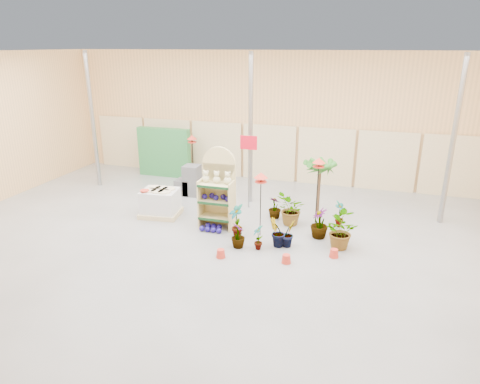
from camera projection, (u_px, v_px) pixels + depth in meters
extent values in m
cube|color=slate|center=(210.00, 251.00, 10.31)|extent=(15.00, 12.00, 0.10)
cube|color=white|center=(204.00, 51.00, 8.81)|extent=(15.00, 12.00, 0.10)
cube|color=tan|center=(271.00, 117.00, 15.01)|extent=(15.00, 0.10, 4.50)
cylinder|color=gray|center=(93.00, 121.00, 14.28)|extent=(0.14, 0.14, 4.50)
cylinder|color=gray|center=(453.00, 143.00, 11.15)|extent=(0.14, 0.14, 4.50)
cylinder|color=gray|center=(251.00, 130.00, 12.72)|extent=(0.14, 0.14, 4.50)
cube|color=tan|center=(123.00, 142.00, 17.01)|extent=(1.90, 0.06, 2.00)
cube|color=tan|center=(168.00, 145.00, 16.44)|extent=(1.90, 0.06, 2.00)
cube|color=tan|center=(217.00, 149.00, 15.87)|extent=(1.90, 0.06, 2.00)
cube|color=tan|center=(269.00, 153.00, 15.31)|extent=(1.90, 0.06, 2.00)
cube|color=tan|center=(325.00, 157.00, 14.74)|extent=(1.90, 0.06, 2.00)
cube|color=tan|center=(386.00, 161.00, 14.17)|extent=(1.90, 0.06, 2.00)
cube|color=tan|center=(452.00, 166.00, 13.60)|extent=(1.90, 0.06, 2.00)
cube|color=tan|center=(220.00, 194.00, 11.52)|extent=(0.91, 0.09, 1.71)
cylinder|color=tan|center=(219.00, 163.00, 11.24)|extent=(0.91, 0.09, 0.91)
cube|color=tan|center=(217.00, 217.00, 11.46)|extent=(0.87, 0.52, 0.04)
cube|color=#0F3819|center=(213.00, 220.00, 11.24)|extent=(0.87, 0.04, 0.06)
cube|color=tan|center=(216.00, 201.00, 11.32)|extent=(0.87, 0.52, 0.04)
cube|color=#0F3819|center=(213.00, 204.00, 11.09)|extent=(0.87, 0.04, 0.06)
cube|color=tan|center=(216.00, 185.00, 11.17)|extent=(0.87, 0.52, 0.04)
cube|color=#0F3819|center=(213.00, 187.00, 10.94)|extent=(0.87, 0.04, 0.06)
cube|color=tan|center=(201.00, 203.00, 11.47)|extent=(0.05, 0.50, 1.31)
cube|color=tan|center=(232.00, 206.00, 11.23)|extent=(0.05, 0.50, 1.31)
sphere|color=beige|center=(206.00, 179.00, 11.27)|extent=(0.18, 0.18, 0.18)
sphere|color=beige|center=(206.00, 173.00, 11.22)|extent=(0.14, 0.14, 0.14)
sphere|color=beige|center=(217.00, 180.00, 11.18)|extent=(0.19, 0.19, 0.19)
sphere|color=beige|center=(217.00, 174.00, 11.13)|extent=(0.14, 0.14, 0.14)
sphere|color=beige|center=(228.00, 180.00, 11.10)|extent=(0.20, 0.20, 0.20)
sphere|color=beige|center=(228.00, 175.00, 11.04)|extent=(0.14, 0.14, 0.14)
sphere|color=navy|center=(205.00, 196.00, 11.36)|extent=(0.15, 0.15, 0.15)
sphere|color=navy|center=(212.00, 196.00, 11.42)|extent=(0.15, 0.15, 0.15)
sphere|color=navy|center=(216.00, 198.00, 11.27)|extent=(0.15, 0.15, 0.15)
sphere|color=navy|center=(223.00, 197.00, 11.33)|extent=(0.15, 0.15, 0.15)
sphere|color=navy|center=(227.00, 199.00, 11.18)|extent=(0.15, 0.15, 0.15)
sphere|color=navy|center=(202.00, 229.00, 11.27)|extent=(0.15, 0.15, 0.15)
sphere|color=navy|center=(208.00, 225.00, 11.47)|extent=(0.15, 0.15, 0.15)
sphere|color=navy|center=(208.00, 229.00, 11.23)|extent=(0.15, 0.15, 0.15)
sphere|color=navy|center=(214.00, 226.00, 11.42)|extent=(0.15, 0.15, 0.15)
sphere|color=navy|center=(213.00, 230.00, 11.18)|extent=(0.15, 0.15, 0.15)
sphere|color=navy|center=(219.00, 227.00, 11.38)|extent=(0.15, 0.15, 0.15)
sphere|color=navy|center=(219.00, 231.00, 11.14)|extent=(0.15, 0.15, 0.15)
cube|color=tan|center=(161.00, 213.00, 12.33)|extent=(1.18, 1.02, 0.14)
cube|color=silver|center=(160.00, 201.00, 12.21)|extent=(1.08, 0.92, 0.63)
cylinder|color=beige|center=(150.00, 190.00, 12.04)|extent=(0.36, 0.36, 0.04)
cylinder|color=beige|center=(157.00, 191.00, 11.97)|extent=(0.36, 0.36, 0.04)
cylinder|color=beige|center=(164.00, 192.00, 11.91)|extent=(0.36, 0.36, 0.04)
cylinder|color=beige|center=(155.00, 187.00, 12.28)|extent=(0.36, 0.36, 0.04)
cylinder|color=beige|center=(162.00, 188.00, 12.22)|extent=(0.36, 0.36, 0.04)
cylinder|color=beige|center=(169.00, 189.00, 12.15)|extent=(0.36, 0.36, 0.04)
cube|color=#3C3D3E|center=(192.00, 188.00, 13.93)|extent=(0.50, 0.50, 0.50)
cube|color=#3C3D3E|center=(192.00, 173.00, 13.77)|extent=(0.50, 0.50, 0.50)
cube|color=#3C3D3E|center=(184.00, 187.00, 14.02)|extent=(0.50, 0.50, 0.50)
cube|color=#2A7137|center=(164.00, 152.00, 15.77)|extent=(2.00, 0.30, 1.80)
cylinder|color=gray|center=(249.00, 172.00, 12.61)|extent=(0.05, 0.05, 2.20)
cube|color=red|center=(249.00, 143.00, 12.28)|extent=(0.50, 0.03, 0.40)
cylinder|color=black|center=(260.00, 209.00, 10.82)|extent=(0.02, 0.02, 1.45)
cylinder|color=red|center=(261.00, 182.00, 10.58)|extent=(0.30, 0.30, 0.02)
cone|color=red|center=(261.00, 175.00, 10.53)|extent=(0.34, 0.34, 0.14)
cylinder|color=black|center=(317.00, 196.00, 11.46)|extent=(0.02, 0.02, 1.64)
cylinder|color=red|center=(319.00, 167.00, 11.19)|extent=(0.30, 0.30, 0.02)
cone|color=red|center=(319.00, 160.00, 11.13)|extent=(0.34, 0.34, 0.14)
cylinder|color=black|center=(193.00, 164.00, 14.77)|extent=(0.02, 0.02, 1.53)
cylinder|color=red|center=(192.00, 142.00, 14.52)|extent=(0.30, 0.30, 0.02)
cone|color=red|center=(192.00, 137.00, 14.46)|extent=(0.34, 0.34, 0.14)
cylinder|color=brown|center=(318.00, 193.00, 12.04)|extent=(0.10, 0.10, 1.41)
imported|color=#26681E|center=(237.00, 221.00, 10.85)|extent=(0.54, 0.56, 0.88)
imported|color=#26681E|center=(277.00, 233.00, 10.30)|extent=(0.51, 0.53, 0.75)
imported|color=#26681E|center=(319.00, 223.00, 10.80)|extent=(0.55, 0.55, 0.79)
imported|color=#26681E|center=(340.00, 214.00, 11.48)|extent=(0.39, 0.46, 0.73)
imported|color=#26681E|center=(291.00, 210.00, 11.54)|extent=(0.74, 0.84, 0.90)
imported|color=#26681E|center=(238.00, 236.00, 10.31)|extent=(0.49, 0.49, 0.62)
imported|color=#26681E|center=(258.00, 237.00, 10.22)|extent=(0.29, 0.37, 0.63)
imported|color=#26681E|center=(288.00, 233.00, 10.36)|extent=(0.44, 0.47, 0.67)
imported|color=#26681E|center=(339.00, 231.00, 10.25)|extent=(1.03, 1.06, 0.89)
imported|color=#26681E|center=(275.00, 207.00, 12.07)|extent=(0.46, 0.46, 0.63)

